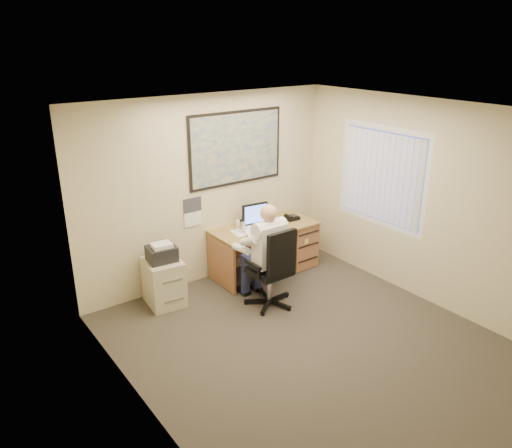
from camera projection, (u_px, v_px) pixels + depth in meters
room_shell at (316, 239)px, 5.40m from camera, size 4.00×4.50×2.70m
desk at (280, 240)px, 7.73m from camera, size 1.60×0.97×1.08m
world_map at (236, 148)px, 7.15m from camera, size 1.56×0.03×1.06m
wall_calendar at (193, 212)px, 7.03m from camera, size 0.28×0.01×0.42m
window_blinds at (381, 177)px, 7.02m from camera, size 0.06×1.40×1.30m
filing_cabinet at (163, 278)px, 6.67m from camera, size 0.51×0.59×0.88m
office_chair at (272, 284)px, 6.62m from camera, size 0.69×0.69×1.13m
person at (268, 256)px, 6.55m from camera, size 0.60×0.84×1.41m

